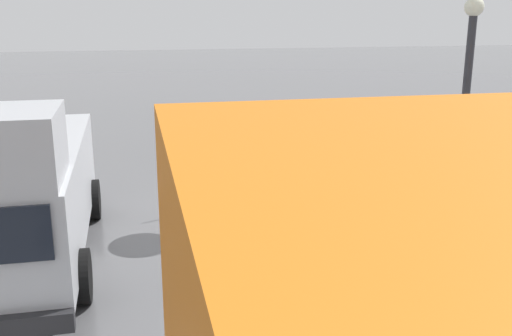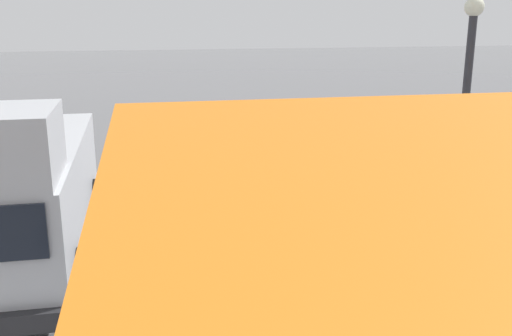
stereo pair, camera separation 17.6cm
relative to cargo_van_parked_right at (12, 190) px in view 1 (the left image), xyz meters
name	(u,v)px [view 1 (the left image)]	position (x,y,z in m)	size (l,w,h in m)	color
ground_plane	(231,217)	(-3.42, -1.45, -1.18)	(90.00, 90.00, 0.00)	#5B5B5E
cargo_van_parked_right	(12,190)	(0.00, 0.00, 0.00)	(2.24, 5.36, 2.60)	#B7BABF
shopping_cart_vendor	(278,183)	(-4.32, -1.54, -0.61)	(0.73, 0.93, 1.04)	red
hand_dolly_boxes	(207,193)	(-2.99, -1.51, -0.70)	(0.69, 0.82, 1.32)	#515156
pedestrian_pink_side	(304,151)	(-4.30, 0.15, 0.41)	(1.04, 1.04, 2.15)	black
pedestrian_black_side	(224,139)	(-3.24, -1.00, 0.39)	(1.04, 1.04, 2.15)	black
street_lamp	(465,100)	(-6.64, 0.67, 1.19)	(0.28, 0.28, 3.86)	#2D2D33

